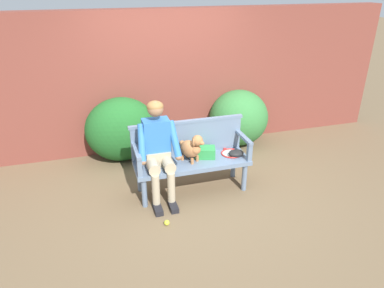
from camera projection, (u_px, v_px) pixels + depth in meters
name	position (u px, v px, depth m)	size (l,w,h in m)	color
ground_plane	(192.00, 190.00, 5.00)	(40.00, 40.00, 0.00)	brown
brick_garden_fence	(164.00, 81.00, 5.94)	(8.00, 0.30, 2.29)	brown
hedge_bush_mid_right	(239.00, 118.00, 6.20)	(1.02, 0.98, 0.97)	#337538
hedge_bush_mid_left	(121.00, 129.00, 5.65)	(1.14, 0.83, 1.04)	#1E5B23
garden_bench	(192.00, 165.00, 4.83)	(1.56, 0.52, 0.47)	slate
bench_backrest	(187.00, 137.00, 4.89)	(1.60, 0.06, 0.50)	slate
bench_armrest_left_end	(138.00, 158.00, 4.45)	(0.06, 0.52, 0.28)	slate
bench_armrest_right_end	(246.00, 143.00, 4.83)	(0.06, 0.52, 0.28)	slate
person_seated	(158.00, 148.00, 4.55)	(0.56, 0.66, 1.34)	black
dog_on_bench	(192.00, 148.00, 4.70)	(0.32, 0.39, 0.41)	#AD7042
tennis_racket	(230.00, 152.00, 5.00)	(0.35, 0.58, 0.03)	red
baseball_glove	(236.00, 153.00, 4.91)	(0.22, 0.17, 0.09)	black
sports_bag	(205.00, 152.00, 4.88)	(0.28, 0.20, 0.14)	#2D8E42
tennis_ball	(167.00, 223.00, 4.28)	(0.07, 0.07, 0.07)	#CCDB33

